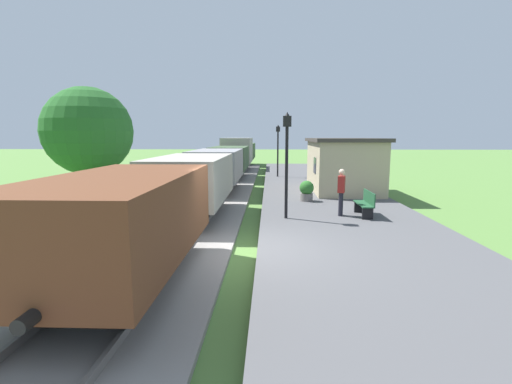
% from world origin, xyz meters
% --- Properties ---
extents(ground_plane, '(160.00, 160.00, 0.00)m').
position_xyz_m(ground_plane, '(0.00, 0.00, 0.00)').
color(ground_plane, '#517A38').
extents(platform_slab, '(6.00, 60.00, 0.25)m').
position_xyz_m(platform_slab, '(3.20, 0.00, 0.12)').
color(platform_slab, '#4C4C4F').
rests_on(platform_slab, ground).
extents(track_ballast, '(3.80, 60.00, 0.12)m').
position_xyz_m(track_ballast, '(-2.40, 0.00, 0.06)').
color(track_ballast, gray).
rests_on(track_ballast, ground).
extents(rail_near, '(0.07, 60.00, 0.14)m').
position_xyz_m(rail_near, '(-1.68, 0.00, 0.19)').
color(rail_near, slate).
rests_on(rail_near, track_ballast).
extents(rail_far, '(0.07, 60.00, 0.14)m').
position_xyz_m(rail_far, '(-3.12, 0.00, 0.19)').
color(rail_far, slate).
rests_on(rail_far, track_ballast).
extents(freight_train, '(2.50, 39.20, 2.72)m').
position_xyz_m(freight_train, '(-2.40, 14.70, 1.45)').
color(freight_train, brown).
rests_on(freight_train, rail_near).
extents(station_hut, '(3.50, 5.80, 2.78)m').
position_xyz_m(station_hut, '(4.40, 10.48, 1.65)').
color(station_hut, tan).
rests_on(station_hut, platform_slab).
extents(bench_near_hut, '(0.42, 1.50, 0.91)m').
position_xyz_m(bench_near_hut, '(4.01, 4.08, 0.72)').
color(bench_near_hut, '#1E4C2D').
rests_on(bench_near_hut, platform_slab).
extents(person_waiting, '(0.34, 0.43, 1.71)m').
position_xyz_m(person_waiting, '(3.11, 4.10, 1.18)').
color(person_waiting, black).
rests_on(person_waiting, platform_slab).
extents(potted_planter, '(0.64, 0.64, 0.92)m').
position_xyz_m(potted_planter, '(2.17, 7.15, 0.72)').
color(potted_planter, slate).
rests_on(potted_planter, platform_slab).
extents(lamp_post_near, '(0.28, 0.28, 3.70)m').
position_xyz_m(lamp_post_near, '(1.10, 3.58, 2.80)').
color(lamp_post_near, black).
rests_on(lamp_post_near, platform_slab).
extents(lamp_post_far, '(0.28, 0.28, 3.70)m').
position_xyz_m(lamp_post_far, '(1.10, 17.27, 2.80)').
color(lamp_post_far, black).
rests_on(lamp_post_far, platform_slab).
extents(tree_trackside_mid, '(3.71, 3.71, 5.20)m').
position_xyz_m(tree_trackside_mid, '(-7.21, 6.33, 3.33)').
color(tree_trackside_mid, '#4C3823').
rests_on(tree_trackside_mid, ground).
extents(tree_trackside_far, '(3.03, 3.03, 4.91)m').
position_xyz_m(tree_trackside_far, '(-9.13, 11.98, 3.38)').
color(tree_trackside_far, '#4C3823').
rests_on(tree_trackside_far, ground).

